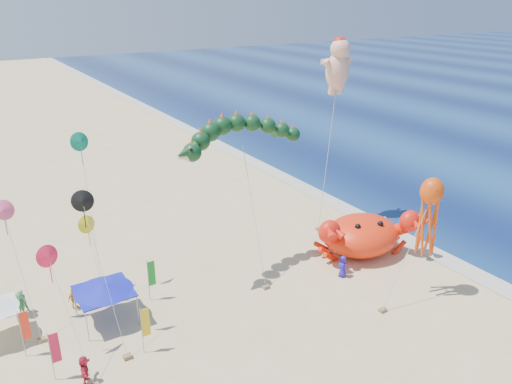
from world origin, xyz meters
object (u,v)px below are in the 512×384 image
octopus_kite (429,211)px  canopy_blue (104,288)px  crab_inflatable (363,234)px  dragon_kite (240,139)px  cherub_kite (338,65)px

octopus_kite → canopy_blue: size_ratio=2.32×
crab_inflatable → dragon_kite: 13.40m
octopus_kite → canopy_blue: octopus_kite is taller
dragon_kite → canopy_blue: bearing=-170.9°
crab_inflatable → dragon_kite: size_ratio=0.75×
cherub_kite → octopus_kite: (-3.09, -13.84, -8.07)m
octopus_kite → crab_inflatable: bearing=84.3°
crab_inflatable → octopus_kite: bearing=-95.7°
dragon_kite → cherub_kite: bearing=15.4°
dragon_kite → canopy_blue: size_ratio=3.11×
cherub_kite → canopy_blue: bearing=-167.6°
octopus_kite → dragon_kite: bearing=129.7°
dragon_kite → canopy_blue: dragon_kite is taller
dragon_kite → octopus_kite: (8.77, -10.56, -3.89)m
cherub_kite → dragon_kite: bearing=-164.6°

